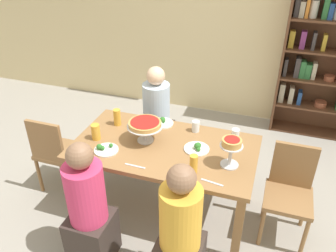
{
  "coord_description": "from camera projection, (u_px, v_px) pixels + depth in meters",
  "views": [
    {
      "loc": [
        0.85,
        -2.41,
        2.49
      ],
      "look_at": [
        0.0,
        0.1,
        0.89
      ],
      "focal_mm": 37.13,
      "sensor_mm": 36.0,
      "label": 1
    }
  ],
  "objects": [
    {
      "name": "rear_partition",
      "position": [
        219.0,
        14.0,
        4.53
      ],
      "size": [
        8.0,
        0.12,
        2.8
      ],
      "primitive_type": "cube",
      "color": "beige",
      "rests_on": "ground_plane"
    },
    {
      "name": "beer_glass_amber_short",
      "position": [
        194.0,
        164.0,
        2.74
      ],
      "size": [
        0.07,
        0.07,
        0.16
      ],
      "primitive_type": "cylinder",
      "color": "gold",
      "rests_on": "dining_table"
    },
    {
      "name": "salad_plate_far_diner",
      "position": [
        105.0,
        149.0,
        3.02
      ],
      "size": [
        0.21,
        0.21,
        0.07
      ],
      "color": "white",
      "rests_on": "dining_table"
    },
    {
      "name": "personal_pizza_stand",
      "position": [
        231.0,
        147.0,
        2.76
      ],
      "size": [
        0.19,
        0.19,
        0.26
      ],
      "color": "silver",
      "rests_on": "dining_table"
    },
    {
      "name": "dining_table",
      "position": [
        164.0,
        154.0,
        3.14
      ],
      "size": [
        1.63,
        0.9,
        0.74
      ],
      "color": "olive",
      "rests_on": "ground_plane"
    },
    {
      "name": "diner_near_left",
      "position": [
        89.0,
        213.0,
        2.73
      ],
      "size": [
        0.34,
        0.34,
        1.15
      ],
      "rotation": [
        0.0,
        0.0,
        1.57
      ],
      "color": "#382D28",
      "rests_on": "ground_plane"
    },
    {
      "name": "water_glass_clear_near",
      "position": [
        235.0,
        134.0,
        3.17
      ],
      "size": [
        0.07,
        0.07,
        0.1
      ],
      "primitive_type": "cylinder",
      "color": "white",
      "rests_on": "dining_table"
    },
    {
      "name": "diner_far_left",
      "position": [
        157.0,
        121.0,
        3.95
      ],
      "size": [
        0.34,
        0.34,
        1.15
      ],
      "rotation": [
        0.0,
        0.0,
        -1.57
      ],
      "color": "#382D28",
      "rests_on": "ground_plane"
    },
    {
      "name": "chair_head_east",
      "position": [
        290.0,
        189.0,
        2.98
      ],
      "size": [
        0.4,
        0.4,
        0.87
      ],
      "rotation": [
        0.0,
        0.0,
        3.14
      ],
      "color": "olive",
      "rests_on": "ground_plane"
    },
    {
      "name": "cutlery_fork_near",
      "position": [
        212.0,
        182.0,
        2.66
      ],
      "size": [
        0.18,
        0.04,
        0.0
      ],
      "primitive_type": "cube",
      "rotation": [
        0.0,
        0.0,
        -0.15
      ],
      "color": "silver",
      "rests_on": "dining_table"
    },
    {
      "name": "salad_plate_near_diner",
      "position": [
        197.0,
        148.0,
        3.03
      ],
      "size": [
        0.22,
        0.22,
        0.07
      ],
      "color": "white",
      "rests_on": "dining_table"
    },
    {
      "name": "deep_dish_pizza_stand",
      "position": [
        145.0,
        125.0,
        3.08
      ],
      "size": [
        0.32,
        0.32,
        0.2
      ],
      "color": "silver",
      "rests_on": "dining_table"
    },
    {
      "name": "chair_head_west",
      "position": [
        55.0,
        151.0,
        3.47
      ],
      "size": [
        0.4,
        0.4,
        0.87
      ],
      "color": "olive",
      "rests_on": "ground_plane"
    },
    {
      "name": "diner_near_right",
      "position": [
        180.0,
        239.0,
        2.51
      ],
      "size": [
        0.34,
        0.34,
        1.15
      ],
      "rotation": [
        0.0,
        0.0,
        1.57
      ],
      "color": "#382D28",
      "rests_on": "ground_plane"
    },
    {
      "name": "bookshelf",
      "position": [
        331.0,
        47.0,
        4.12
      ],
      "size": [
        1.11,
        0.3,
        2.21
      ],
      "color": "brown",
      "rests_on": "ground_plane"
    },
    {
      "name": "beer_glass_amber_tall",
      "position": [
        96.0,
        132.0,
        3.15
      ],
      "size": [
        0.08,
        0.08,
        0.15
      ],
      "primitive_type": "cylinder",
      "color": "gold",
      "rests_on": "dining_table"
    },
    {
      "name": "water_glass_clear_far",
      "position": [
        196.0,
        126.0,
        3.28
      ],
      "size": [
        0.07,
        0.07,
        0.11
      ],
      "primitive_type": "cylinder",
      "color": "white",
      "rests_on": "dining_table"
    },
    {
      "name": "salad_plate_spare",
      "position": [
        162.0,
        122.0,
        3.41
      ],
      "size": [
        0.21,
        0.21,
        0.07
      ],
      "color": "white",
      "rests_on": "dining_table"
    },
    {
      "name": "beer_glass_amber_spare",
      "position": [
        117.0,
        117.0,
        3.37
      ],
      "size": [
        0.07,
        0.07,
        0.16
      ],
      "primitive_type": "cylinder",
      "color": "gold",
      "rests_on": "dining_table"
    },
    {
      "name": "ground_plane",
      "position": [
        165.0,
        207.0,
        3.47
      ],
      "size": [
        12.0,
        12.0,
        0.0
      ],
      "primitive_type": "plane",
      "color": "gray"
    },
    {
      "name": "cutlery_knife_near",
      "position": [
        135.0,
        166.0,
        2.84
      ],
      "size": [
        0.18,
        0.02,
        0.0
      ],
      "primitive_type": "cube",
      "rotation": [
        0.0,
        0.0,
        -0.02
      ],
      "color": "silver",
      "rests_on": "dining_table"
    }
  ]
}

